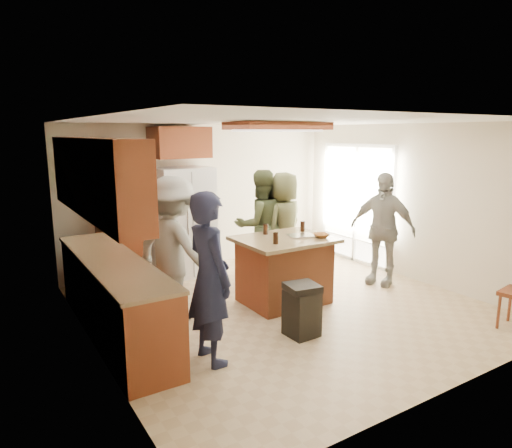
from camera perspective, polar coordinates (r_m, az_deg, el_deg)
room_shell at (r=10.28m, az=18.28°, el=2.44°), size 8.00×5.20×5.00m
person_front_left at (r=4.70m, az=-5.85°, el=-6.77°), size 0.50×0.67×1.79m
person_behind_left at (r=7.34m, az=0.55°, el=-0.14°), size 0.94×0.67×1.79m
person_behind_right at (r=7.40m, az=3.54°, el=-0.24°), size 1.00×0.85×1.74m
person_side_right at (r=7.37m, az=15.48°, el=-0.58°), size 0.88×1.16×1.77m
person_counter at (r=5.77m, az=-10.22°, el=-3.22°), size 0.99×1.31×1.84m
left_cabinetry at (r=5.54m, az=-18.12°, el=-3.86°), size 0.64×3.00×2.30m
back_wall_units at (r=7.40m, az=-14.95°, el=3.39°), size 1.80×0.60×2.45m
refrigerator at (r=7.67m, az=-9.00°, el=0.26°), size 0.90×0.76×1.80m
kitchen_island at (r=6.42m, az=3.52°, el=-5.70°), size 1.28×1.03×0.93m
island_items at (r=6.38m, az=5.78°, el=-1.25°), size 0.91×0.74×0.15m
trash_bin at (r=5.46m, az=5.74°, el=-10.59°), size 0.41×0.41×0.63m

